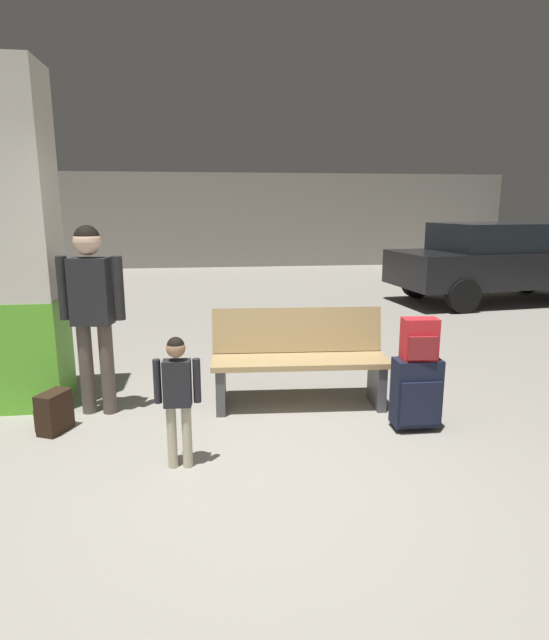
{
  "coord_description": "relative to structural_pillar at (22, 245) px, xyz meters",
  "views": [
    {
      "loc": [
        -0.31,
        -3.05,
        1.81
      ],
      "look_at": [
        0.25,
        1.3,
        0.85
      ],
      "focal_mm": 28.99,
      "sensor_mm": 36.0,
      "label": 1
    }
  ],
  "objects": [
    {
      "name": "structural_pillar",
      "position": [
        0.0,
        0.0,
        0.0
      ],
      "size": [
        0.57,
        0.57,
        3.0
      ],
      "color": "#66C633",
      "rests_on": "ground_plane"
    },
    {
      "name": "backpack_dark_floor",
      "position": [
        0.33,
        -0.67,
        -1.32
      ],
      "size": [
        0.28,
        0.32,
        0.34
      ],
      "color": "black",
      "rests_on": "ground_plane"
    },
    {
      "name": "garage_back_wall",
      "position": [
        1.93,
        11.07,
        -0.09
      ],
      "size": [
        18.0,
        0.12,
        2.8
      ],
      "primitive_type": "cube",
      "color": "gray",
      "rests_on": "ground_plane"
    },
    {
      "name": "backpack_bright",
      "position": [
        3.29,
        -1.01,
        -0.72
      ],
      "size": [
        0.29,
        0.21,
        0.34
      ],
      "color": "red",
      "rests_on": "suitcase"
    },
    {
      "name": "adult",
      "position": [
        0.62,
        -0.3,
        -0.46
      ],
      "size": [
        0.56,
        0.24,
        1.67
      ],
      "color": "brown",
      "rests_on": "ground_plane"
    },
    {
      "name": "ground_plane",
      "position": [
        1.93,
        2.21,
        -1.54
      ],
      "size": [
        18.0,
        18.0,
        0.1
      ],
      "primitive_type": "cube",
      "color": "gray"
    },
    {
      "name": "suitcase",
      "position": [
        3.29,
        -1.01,
        -1.17
      ],
      "size": [
        0.38,
        0.23,
        0.6
      ],
      "color": "#191E33",
      "rests_on": "ground_plane"
    },
    {
      "name": "parked_car_side",
      "position": [
        7.16,
        4.43,
        -0.68
      ],
      "size": [
        4.26,
        2.14,
        1.51
      ],
      "color": "black",
      "rests_on": "ground_plane"
    },
    {
      "name": "bench",
      "position": [
        2.43,
        -0.33,
        -1.05
      ],
      "size": [
        1.63,
        0.62,
        0.89
      ],
      "color": "tan",
      "rests_on": "ground_plane"
    },
    {
      "name": "child",
      "position": [
        1.39,
        -1.4,
        -0.9
      ],
      "size": [
        0.32,
        0.2,
        0.95
      ],
      "color": "beige",
      "rests_on": "ground_plane"
    }
  ]
}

